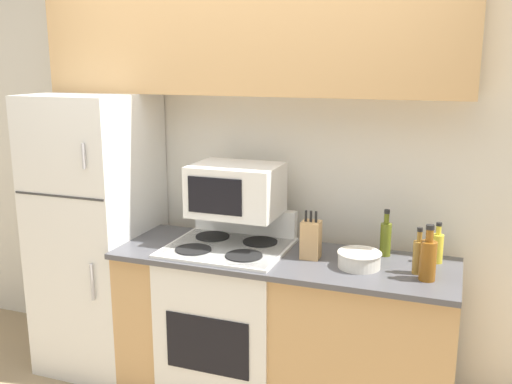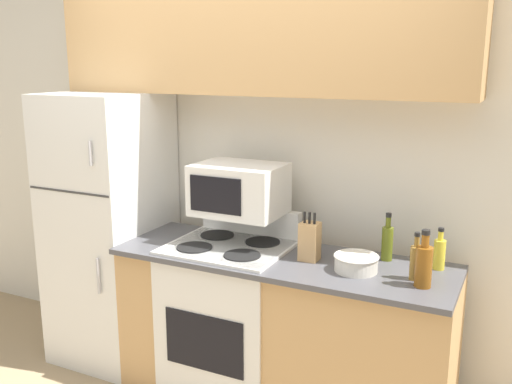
{
  "view_description": "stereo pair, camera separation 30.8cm",
  "coord_description": "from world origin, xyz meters",
  "views": [
    {
      "loc": [
        1.2,
        -2.56,
        1.93
      ],
      "look_at": [
        0.16,
        0.26,
        1.24
      ],
      "focal_mm": 40.0,
      "sensor_mm": 36.0,
      "label": 1
    },
    {
      "loc": [
        1.48,
        -2.44,
        1.93
      ],
      "look_at": [
        0.16,
        0.26,
        1.24
      ],
      "focal_mm": 40.0,
      "sensor_mm": 36.0,
      "label": 2
    }
  ],
  "objects": [
    {
      "name": "stove",
      "position": [
        -0.02,
        0.28,
        0.47
      ],
      "size": [
        0.67,
        0.61,
        1.06
      ],
      "color": "white",
      "rests_on": "ground_plane"
    },
    {
      "name": "lower_cabinets",
      "position": [
        0.31,
        0.29,
        0.44
      ],
      "size": [
        1.87,
        0.63,
        0.89
      ],
      "color": "tan",
      "rests_on": "ground_plane"
    },
    {
      "name": "bottle_olive_oil",
      "position": [
        0.84,
        0.48,
        0.99
      ],
      "size": [
        0.06,
        0.06,
        0.26
      ],
      "color": "#5B6619",
      "rests_on": "lower_cabinets"
    },
    {
      "name": "microwave",
      "position": [
        -0.0,
        0.38,
        1.21
      ],
      "size": [
        0.5,
        0.38,
        0.29
      ],
      "color": "white",
      "rests_on": "stove"
    },
    {
      "name": "knife_block",
      "position": [
        0.47,
        0.29,
        0.99
      ],
      "size": [
        0.1,
        0.1,
        0.27
      ],
      "color": "tan",
      "rests_on": "lower_cabinets"
    },
    {
      "name": "wall_back",
      "position": [
        0.0,
        0.73,
        1.27
      ],
      "size": [
        8.0,
        0.05,
        2.55
      ],
      "color": "silver",
      "rests_on": "ground_plane"
    },
    {
      "name": "refrigerator",
      "position": [
        -0.93,
        0.34,
        0.87
      ],
      "size": [
        0.63,
        0.72,
        1.74
      ],
      "color": "white",
      "rests_on": "ground_plane"
    },
    {
      "name": "bottle_vinegar",
      "position": [
        1.03,
        0.26,
        0.98
      ],
      "size": [
        0.06,
        0.06,
        0.24
      ],
      "color": "olive",
      "rests_on": "lower_cabinets"
    },
    {
      "name": "upper_cabinets",
      "position": [
        0.0,
        0.55,
        2.09
      ],
      "size": [
        2.49,
        0.31,
        0.71
      ],
      "color": "tan",
      "rests_on": "refrigerator"
    },
    {
      "name": "bottle_cooking_spray",
      "position": [
        1.11,
        0.46,
        0.97
      ],
      "size": [
        0.06,
        0.06,
        0.22
      ],
      "color": "gold",
      "rests_on": "lower_cabinets"
    },
    {
      "name": "bowl",
      "position": [
        0.74,
        0.24,
        0.93
      ],
      "size": [
        0.23,
        0.23,
        0.08
      ],
      "color": "silver",
      "rests_on": "lower_cabinets"
    },
    {
      "name": "bottle_whiskey",
      "position": [
        1.08,
        0.18,
        1.0
      ],
      "size": [
        0.08,
        0.08,
        0.28
      ],
      "color": "brown",
      "rests_on": "lower_cabinets"
    }
  ]
}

